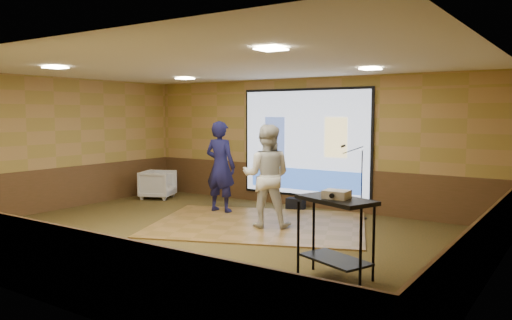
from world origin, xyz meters
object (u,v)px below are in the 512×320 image
Objects in this scene: av_table at (336,221)px; player_left at (220,166)px; projector_screen at (305,144)px; dance_floor at (259,224)px; player_right at (267,176)px; projector at (337,194)px; duffel_bag at (296,204)px; mic_stand at (359,195)px; banquet_chair at (158,184)px.

player_left is at bearing 146.29° from av_table.
dance_floor is at bearing -85.28° from projector_screen.
projector_screen reaches higher than player_right.
duffel_bag is (-2.86, 4.00, -1.02)m from projector.
projector_screen is at bearing 158.20° from mic_stand.
duffel_bag is at bearing 122.93° from projector.
mic_stand is (1.56, -0.49, -0.98)m from projector_screen.
banquet_chair is at bearing -177.88° from mic_stand.
dance_floor is 1.84m from duffel_bag.
dance_floor is at bearing 140.85° from av_table.
mic_stand reaches higher than banquet_chair.
av_table is at bearing 118.90° from projector.
av_table is at bearing -54.38° from duffel_bag.
mic_stand is at bearing -5.02° from duffel_bag.
player_left reaches higher than player_right.
mic_stand is (2.75, 1.15, -0.53)m from player_left.
projector_screen is at bearing -96.70° from banquet_chair.
player_left is 4.95× the size of duffel_bag.
player_right is (1.64, -0.68, -0.02)m from player_left.
duffel_bag is at bearing -135.94° from player_left.
projector reaches higher than banquet_chair.
av_table reaches higher than dance_floor.
banquet_chair is (-3.86, 1.09, 0.35)m from dance_floor.
banquet_chair is 1.98× the size of duffel_bag.
dance_floor is 1.79m from player_left.
player_left is at bearing -126.08° from projector_screen.
player_right is at bearing -79.06° from projector_screen.
av_table is 4.93m from duffel_bag.
av_table is (2.37, -2.00, -0.22)m from player_right.
duffel_bag is (-2.84, 3.97, -0.66)m from av_table.
mic_stand is at bearing -145.62° from player_right.
player_right is at bearing -129.81° from banquet_chair.
dance_floor is at bearing -133.70° from mic_stand.
av_table reaches higher than duffel_bag.
dance_floor is 1.04m from player_right.
player_left is at bearing 143.44° from projector.
dance_floor is at bearing -53.48° from player_right.
player_right reaches higher than av_table.
player_right is 1.27× the size of mic_stand.
projector is 7.33m from banquet_chair.
av_table is at bearing 115.43° from player_right.
av_table is 7.27m from banquet_chair.
player_right is 3.10m from av_table.
projector is 0.21× the size of mic_stand.
player_left is at bearing -125.76° from banquet_chair.
projector_screen reaches higher than dance_floor.
projector reaches higher than av_table.
duffel_bag is at bearing 170.60° from mic_stand.
duffel_bag reaches higher than dance_floor.
mic_stand reaches higher than duffel_bag.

